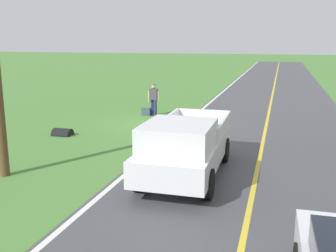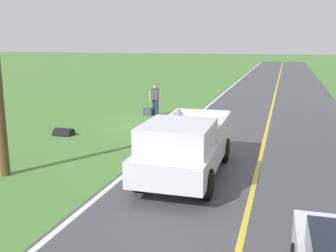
{
  "view_description": "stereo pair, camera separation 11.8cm",
  "coord_description": "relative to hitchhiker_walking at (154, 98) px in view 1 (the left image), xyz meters",
  "views": [
    {
      "loc": [
        -5.47,
        17.74,
        4.0
      ],
      "look_at": [
        -2.14,
        6.24,
        1.36
      ],
      "focal_mm": 41.76,
      "sensor_mm": 36.0,
      "label": 1
    },
    {
      "loc": [
        -5.58,
        17.71,
        4.0
      ],
      "look_at": [
        -2.14,
        6.24,
        1.36
      ],
      "focal_mm": 41.76,
      "sensor_mm": 36.0,
      "label": 2
    }
  ],
  "objects": [
    {
      "name": "ground_plane",
      "position": [
        -1.04,
        2.01,
        -0.98
      ],
      "size": [
        200.0,
        200.0,
        0.0
      ],
      "primitive_type": "plane",
      "color": "#4C7F38"
    },
    {
      "name": "lane_centre_line",
      "position": [
        -5.96,
        2.01,
        -0.98
      ],
      "size": [
        0.14,
        117.6,
        0.0
      ],
      "primitive_type": "cube",
      "color": "gold",
      "rests_on": "ground"
    },
    {
      "name": "road_surface",
      "position": [
        -5.96,
        2.01,
        -0.98
      ],
      "size": [
        8.02,
        120.0,
        0.0
      ],
      "primitive_type": "cube",
      "color": "#47474C",
      "rests_on": "ground"
    },
    {
      "name": "suitcase_carried",
      "position": [
        0.41,
        0.11,
        -0.77
      ],
      "size": [
        0.47,
        0.23,
        0.43
      ],
      "primitive_type": "cube",
      "rotation": [
        0.0,
        0.0,
        1.63
      ],
      "color": "#384C56",
      "rests_on": "ground"
    },
    {
      "name": "lane_edge_line",
      "position": [
        -2.13,
        2.01,
        -0.98
      ],
      "size": [
        0.16,
        117.6,
        0.0
      ],
      "primitive_type": "cube",
      "color": "silver",
      "rests_on": "ground"
    },
    {
      "name": "drainage_culvert",
      "position": [
        2.38,
        5.34,
        -0.98
      ],
      "size": [
        0.8,
        0.6,
        0.6
      ],
      "primitive_type": "cylinder",
      "rotation": [
        0.0,
        1.57,
        0.0
      ],
      "color": "black",
      "rests_on": "ground"
    },
    {
      "name": "hitchhiker_walking",
      "position": [
        0.0,
        0.0,
        0.0
      ],
      "size": [
        0.62,
        0.51,
        1.75
      ],
      "color": "navy",
      "rests_on": "ground"
    },
    {
      "name": "pickup_truck_passing",
      "position": [
        -3.92,
        8.98,
        -0.01
      ],
      "size": [
        2.16,
        5.43,
        1.82
      ],
      "color": "silver",
      "rests_on": "ground"
    }
  ]
}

